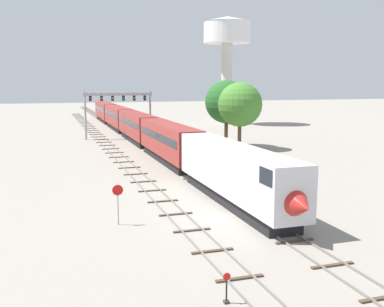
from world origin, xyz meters
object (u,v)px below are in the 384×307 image
(switch_stand, at_px, (226,292))
(signal_gantry, at_px, (118,104))
(trackside_tree_mid, at_px, (226,102))
(passenger_train, at_px, (136,126))
(stop_sign, at_px, (118,199))
(trackside_tree_left, at_px, (240,105))
(water_tower, at_px, (227,38))

(switch_stand, bearing_deg, signal_gantry, 85.59)
(switch_stand, distance_m, trackside_tree_mid, 51.76)
(passenger_train, xyz_separation_m, trackside_tree_mid, (12.11, -10.59, 4.31))
(stop_sign, distance_m, trackside_tree_mid, 41.37)
(signal_gantry, relative_size, trackside_tree_left, 1.21)
(signal_gantry, distance_m, trackside_tree_mid, 20.98)
(passenger_train, relative_size, trackside_tree_left, 10.52)
(passenger_train, distance_m, switch_stand, 58.70)
(trackside_tree_mid, bearing_deg, stop_sign, -122.57)
(signal_gantry, height_order, trackside_tree_left, trackside_tree_left)
(trackside_tree_left, bearing_deg, trackside_tree_mid, 104.52)
(switch_stand, bearing_deg, water_tower, 68.00)
(trackside_tree_left, distance_m, trackside_tree_mid, 3.37)
(water_tower, bearing_deg, trackside_tree_left, -109.30)
(switch_stand, height_order, trackside_tree_left, trackside_tree_left)
(switch_stand, distance_m, trackside_tree_left, 49.09)
(water_tower, distance_m, stop_sign, 81.66)
(passenger_train, xyz_separation_m, trackside_tree_left, (12.95, -13.84, 4.04))
(water_tower, bearing_deg, trackside_tree_mid, -112.05)
(trackside_tree_left, bearing_deg, switch_stand, -114.31)
(passenger_train, relative_size, water_tower, 4.19)
(switch_stand, height_order, trackside_tree_mid, trackside_tree_mid)
(passenger_train, bearing_deg, trackside_tree_left, -46.91)
(water_tower, relative_size, trackside_tree_mid, 2.44)
(water_tower, bearing_deg, stop_sign, -117.46)
(passenger_train, height_order, water_tower, water_tower)
(switch_stand, xyz_separation_m, trackside_tree_mid, (19.21, 47.64, 6.40))
(passenger_train, height_order, trackside_tree_left, trackside_tree_left)
(signal_gantry, relative_size, switch_stand, 8.29)
(stop_sign, relative_size, trackside_tree_left, 0.29)
(switch_stand, relative_size, stop_sign, 0.51)
(signal_gantry, xyz_separation_m, water_tower, (28.95, 20.74, 13.93))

